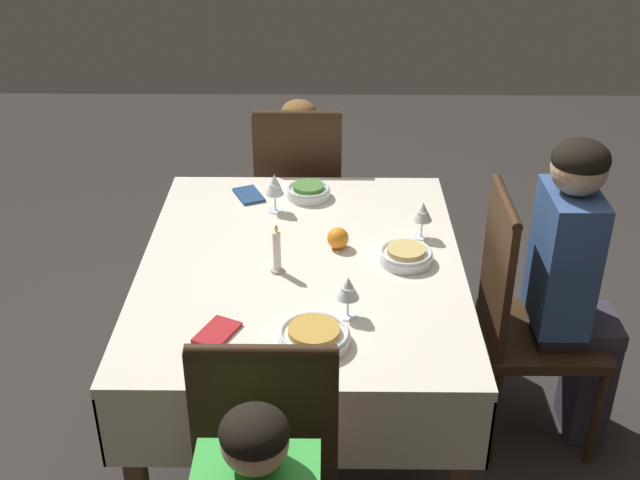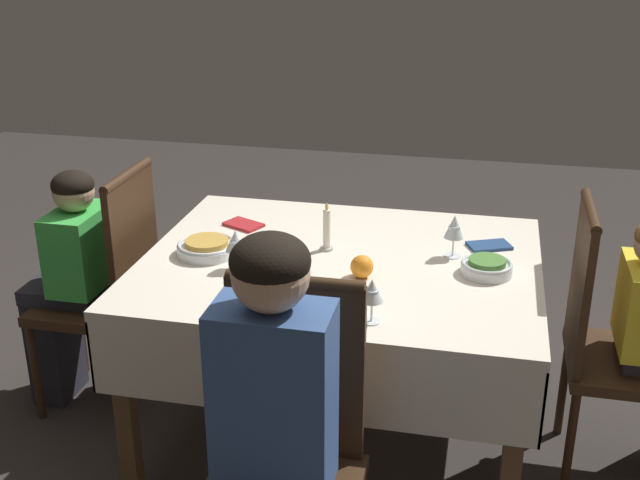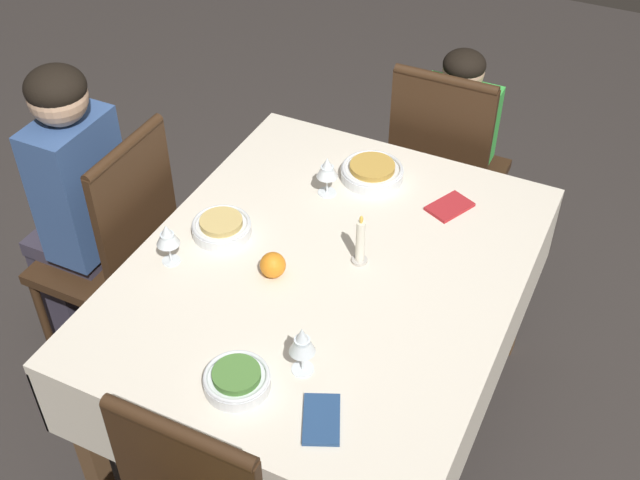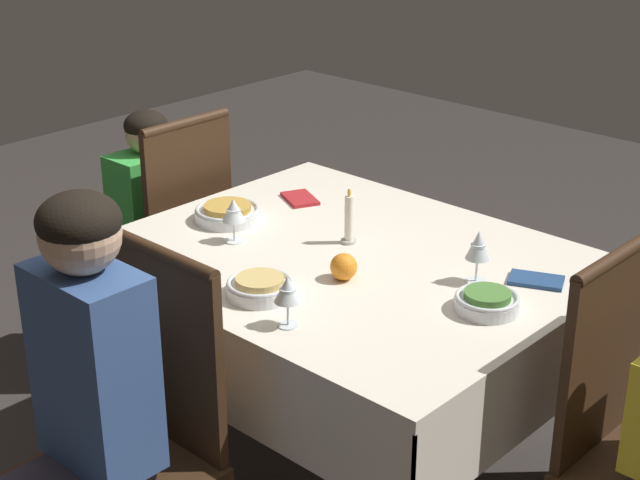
# 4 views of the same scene
# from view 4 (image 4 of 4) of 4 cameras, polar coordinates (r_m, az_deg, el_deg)

# --- Properties ---
(ground_plane) EXTENTS (8.00, 8.00, 0.00)m
(ground_plane) POSITION_cam_4_polar(r_m,az_deg,el_deg) (3.35, 1.46, -13.02)
(ground_plane) COLOR #332D2B
(dining_table) EXTENTS (1.40, 1.13, 0.77)m
(dining_table) POSITION_cam_4_polar(r_m,az_deg,el_deg) (3.00, 1.59, -2.50)
(dining_table) COLOR silver
(dining_table) RESTS_ON ground_plane
(chair_north) EXTENTS (0.42, 0.43, 1.02)m
(chair_north) POSITION_cam_4_polar(r_m,az_deg,el_deg) (2.59, -10.46, -10.85)
(chair_north) COLOR #382314
(chair_north) RESTS_ON ground_plane
(chair_east) EXTENTS (0.43, 0.42, 1.02)m
(chair_east) POSITION_cam_4_polar(r_m,az_deg,el_deg) (3.73, -8.61, 0.35)
(chair_east) COLOR #382314
(chair_east) RESTS_ON ground_plane
(chair_west) EXTENTS (0.43, 0.42, 1.02)m
(chair_west) POSITION_cam_4_polar(r_m,az_deg,el_deg) (2.66, 17.91, -10.66)
(chair_west) COLOR #382314
(chair_west) RESTS_ON ground_plane
(person_adult_denim) EXTENTS (0.30, 0.34, 1.23)m
(person_adult_denim) POSITION_cam_4_polar(r_m,az_deg,el_deg) (2.44, -13.79, -9.43)
(person_adult_denim) COLOR #383342
(person_adult_denim) RESTS_ON ground_plane
(person_child_green) EXTENTS (0.33, 0.30, 1.01)m
(person_child_green) POSITION_cam_4_polar(r_m,az_deg,el_deg) (3.86, -10.29, 1.13)
(person_child_green) COLOR #282833
(person_child_green) RESTS_ON ground_plane
(bowl_north) EXTENTS (0.19, 0.19, 0.06)m
(bowl_north) POSITION_cam_4_polar(r_m,az_deg,el_deg) (2.71, -3.47, -2.75)
(bowl_north) COLOR silver
(bowl_north) RESTS_ON dining_table
(wine_glass_north) EXTENTS (0.07, 0.07, 0.14)m
(wine_glass_north) POSITION_cam_4_polar(r_m,az_deg,el_deg) (2.52, -1.90, -2.98)
(wine_glass_north) COLOR white
(wine_glass_north) RESTS_ON dining_table
(bowl_east) EXTENTS (0.22, 0.22, 0.06)m
(bowl_east) POSITION_cam_4_polar(r_m,az_deg,el_deg) (3.23, -5.40, 1.59)
(bowl_east) COLOR silver
(bowl_east) RESTS_ON dining_table
(wine_glass_east) EXTENTS (0.07, 0.07, 0.14)m
(wine_glass_east) POSITION_cam_4_polar(r_m,az_deg,el_deg) (3.04, -5.05, 1.67)
(wine_glass_east) COLOR white
(wine_glass_east) RESTS_ON dining_table
(bowl_west) EXTENTS (0.18, 0.18, 0.06)m
(bowl_west) POSITION_cam_4_polar(r_m,az_deg,el_deg) (2.67, 9.69, -3.54)
(bowl_west) COLOR silver
(bowl_west) RESTS_ON dining_table
(wine_glass_west) EXTENTS (0.07, 0.07, 0.16)m
(wine_glass_west) POSITION_cam_4_polar(r_m,az_deg,el_deg) (2.79, 9.19, -0.38)
(wine_glass_west) COLOR white
(wine_glass_west) RESTS_ON dining_table
(candle_centerpiece) EXTENTS (0.05, 0.05, 0.18)m
(candle_centerpiece) POSITION_cam_4_polar(r_m,az_deg,el_deg) (3.03, 1.69, 1.08)
(candle_centerpiece) COLOR beige
(candle_centerpiece) RESTS_ON dining_table
(orange_fruit) EXTENTS (0.08, 0.08, 0.08)m
(orange_fruit) POSITION_cam_4_polar(r_m,az_deg,el_deg) (2.80, 1.39, -1.56)
(orange_fruit) COLOR orange
(orange_fruit) RESTS_ON dining_table
(napkin_red_folded) EXTENTS (0.17, 0.15, 0.01)m
(napkin_red_folded) POSITION_cam_4_polar(r_m,az_deg,el_deg) (3.40, -1.17, 2.43)
(napkin_red_folded) COLOR #AD2328
(napkin_red_folded) RESTS_ON dining_table
(napkin_spare_side) EXTENTS (0.18, 0.15, 0.01)m
(napkin_spare_side) POSITION_cam_4_polar(r_m,az_deg,el_deg) (2.86, 12.46, -2.30)
(napkin_spare_side) COLOR navy
(napkin_spare_side) RESTS_ON dining_table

